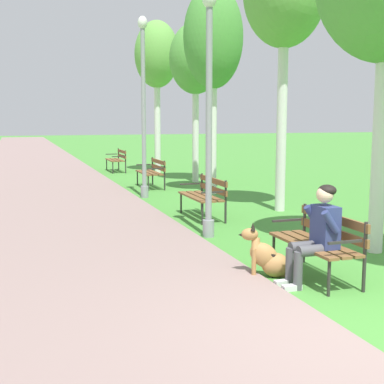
{
  "coord_description": "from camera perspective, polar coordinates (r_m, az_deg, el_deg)",
  "views": [
    {
      "loc": [
        -3.22,
        -4.03,
        2.06
      ],
      "look_at": [
        -0.6,
        3.77,
        0.9
      ],
      "focal_mm": 49.54,
      "sensor_mm": 36.0,
      "label": 1
    }
  ],
  "objects": [
    {
      "name": "ground_plane",
      "position": [
        5.55,
        19.21,
        -14.2
      ],
      "size": [
        120.0,
        120.0,
        0.0
      ],
      "primitive_type": "plane",
      "color": "#478E38"
    },
    {
      "name": "paved_path",
      "position": [
        28.12,
        -16.71,
        3.52
      ],
      "size": [
        4.1,
        60.0,
        0.04
      ],
      "primitive_type": "cube",
      "color": "gray",
      "rests_on": "ground"
    },
    {
      "name": "park_bench_near",
      "position": [
        7.04,
        13.59,
        -4.9
      ],
      "size": [
        0.55,
        1.5,
        0.85
      ],
      "color": "brown",
      "rests_on": "ground"
    },
    {
      "name": "park_bench_mid",
      "position": [
        10.9,
        1.39,
        -0.14
      ],
      "size": [
        0.55,
        1.5,
        0.85
      ],
      "color": "brown",
      "rests_on": "ground"
    },
    {
      "name": "park_bench_far",
      "position": [
        15.67,
        -4.29,
        2.33
      ],
      "size": [
        0.55,
        1.5,
        0.85
      ],
      "color": "brown",
      "rests_on": "ground"
    },
    {
      "name": "park_bench_furthest",
      "position": [
        20.52,
        -8.05,
        3.61
      ],
      "size": [
        0.55,
        1.5,
        0.85
      ],
      "color": "brown",
      "rests_on": "ground"
    },
    {
      "name": "person_seated_on_near_bench",
      "position": [
        6.67,
        13.35,
        -4.12
      ],
      "size": [
        0.74,
        0.49,
        1.25
      ],
      "color": "#4C4C51",
      "rests_on": "ground"
    },
    {
      "name": "dog_shepherd",
      "position": [
        6.99,
        8.14,
        -6.97
      ],
      "size": [
        0.78,
        0.47,
        0.71
      ],
      "color": "#B27F47",
      "rests_on": "ground"
    },
    {
      "name": "lamp_post_near",
      "position": [
        9.02,
        1.84,
        8.59
      ],
      "size": [
        0.24,
        0.24,
        4.15
      ],
      "color": "gray",
      "rests_on": "ground"
    },
    {
      "name": "lamp_post_mid",
      "position": [
        13.64,
        -5.24,
        9.23
      ],
      "size": [
        0.24,
        0.24,
        4.56
      ],
      "color": "gray",
      "rests_on": "ground"
    },
    {
      "name": "birch_tree_fourth",
      "position": [
        14.44,
        2.3,
        16.12
      ],
      "size": [
        1.59,
        1.49,
        5.49
      ],
      "color": "silver",
      "rests_on": "ground"
    },
    {
      "name": "birch_tree_fifth",
      "position": [
        17.1,
        0.39,
        14.05
      ],
      "size": [
        1.65,
        1.79,
        5.01
      ],
      "color": "silver",
      "rests_on": "ground"
    },
    {
      "name": "birch_tree_sixth",
      "position": [
        20.16,
        -3.81,
        14.39
      ],
      "size": [
        1.63,
        1.75,
        5.59
      ],
      "color": "silver",
      "rests_on": "ground"
    }
  ]
}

